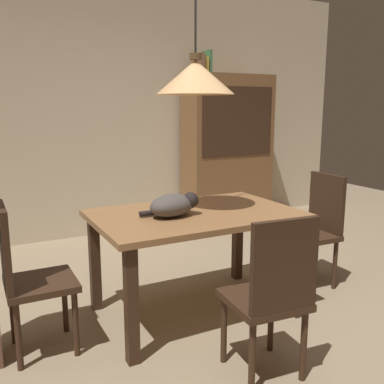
% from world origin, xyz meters
% --- Properties ---
extents(ground, '(10.00, 10.00, 0.00)m').
position_xyz_m(ground, '(0.00, 0.00, 0.00)').
color(ground, '#998466').
extents(back_wall, '(6.40, 0.10, 2.90)m').
position_xyz_m(back_wall, '(0.00, 2.65, 1.45)').
color(back_wall, beige).
rests_on(back_wall, ground).
extents(dining_table, '(1.40, 0.90, 0.75)m').
position_xyz_m(dining_table, '(-0.13, 0.35, 0.65)').
color(dining_table, olive).
rests_on(dining_table, ground).
extents(chair_near_front, '(0.43, 0.43, 0.93)m').
position_xyz_m(chair_near_front, '(-0.14, -0.53, 0.51)').
color(chair_near_front, '#382316').
rests_on(chair_near_front, ground).
extents(chair_right_side, '(0.42, 0.42, 0.93)m').
position_xyz_m(chair_right_side, '(1.00, 0.35, 0.51)').
color(chair_right_side, '#382316').
rests_on(chair_right_side, ground).
extents(chair_left_side, '(0.40, 0.40, 0.93)m').
position_xyz_m(chair_left_side, '(-1.26, 0.35, 0.51)').
color(chair_left_side, '#382316').
rests_on(chair_left_side, ground).
extents(cat_sleeping, '(0.40, 0.31, 0.16)m').
position_xyz_m(cat_sleeping, '(-0.31, 0.32, 0.83)').
color(cat_sleeping, '#4C4742').
rests_on(cat_sleeping, dining_table).
extents(pendant_lamp, '(0.52, 0.52, 1.30)m').
position_xyz_m(pendant_lamp, '(-0.13, 0.35, 1.66)').
color(pendant_lamp, '#E0A86B').
extents(hutch_bookcase, '(1.12, 0.45, 1.85)m').
position_xyz_m(hutch_bookcase, '(1.37, 2.32, 0.89)').
color(hutch_bookcase, brown).
rests_on(hutch_bookcase, ground).
extents(book_brown_thick, '(0.06, 0.24, 0.22)m').
position_xyz_m(book_brown_thick, '(0.95, 2.32, 1.96)').
color(book_brown_thick, brown).
rests_on(book_brown_thick, hutch_bookcase).
extents(book_yellow_short, '(0.04, 0.20, 0.18)m').
position_xyz_m(book_yellow_short, '(1.02, 2.32, 1.94)').
color(book_yellow_short, gold).
rests_on(book_yellow_short, hutch_bookcase).
extents(book_green_slim, '(0.03, 0.20, 0.26)m').
position_xyz_m(book_green_slim, '(1.07, 2.32, 1.98)').
color(book_green_slim, '#427A4C').
rests_on(book_green_slim, hutch_bookcase).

